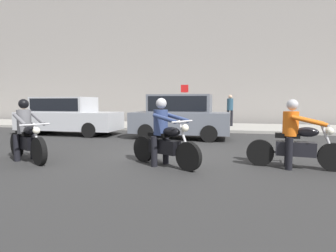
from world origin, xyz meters
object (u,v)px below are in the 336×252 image
object	(u,v)px
motorcycle_with_rider_orange_stripe	(295,140)
parked_hatchback_slate_gray	(180,116)
motorcycle_with_rider_gray	(26,136)
street_sign_post	(185,100)
pedestrian_bystander	(230,108)
parked_sedan_silver	(68,115)
motorcycle_with_rider_denim_blue	(164,138)

from	to	relation	value
motorcycle_with_rider_orange_stripe	parked_hatchback_slate_gray	world-z (taller)	parked_hatchback_slate_gray
motorcycle_with_rider_gray	street_sign_post	bearing A→B (deg)	75.94
street_sign_post	pedestrian_bystander	xyz separation A→B (m)	(2.58, -0.00, -0.42)
motorcycle_with_rider_orange_stripe	parked_sedan_silver	bearing A→B (deg)	152.50
street_sign_post	pedestrian_bystander	distance (m)	2.62
parked_hatchback_slate_gray	pedestrian_bystander	world-z (taller)	pedestrian_bystander
motorcycle_with_rider_denim_blue	pedestrian_bystander	size ratio (longest dim) A/B	1.07
motorcycle_with_rider_orange_stripe	motorcycle_with_rider_gray	bearing A→B (deg)	-174.04
parked_sedan_silver	motorcycle_with_rider_orange_stripe	bearing A→B (deg)	-27.50
parked_hatchback_slate_gray	pedestrian_bystander	xyz separation A→B (m)	(1.96, 4.74, 0.23)
street_sign_post	pedestrian_bystander	size ratio (longest dim) A/B	1.35
motorcycle_with_rider_orange_stripe	parked_sedan_silver	size ratio (longest dim) A/B	0.46
parked_hatchback_slate_gray	street_sign_post	distance (m)	4.82
parked_sedan_silver	pedestrian_bystander	size ratio (longest dim) A/B	2.65
parked_sedan_silver	pedestrian_bystander	distance (m)	8.57
motorcycle_with_rider_gray	pedestrian_bystander	xyz separation A→B (m)	(5.03, 9.78, 0.52)
motorcycle_with_rider_denim_blue	street_sign_post	size ratio (longest dim) A/B	0.79
street_sign_post	parked_sedan_silver	bearing A→B (deg)	-135.73
motorcycle_with_rider_gray	parked_sedan_silver	world-z (taller)	parked_sedan_silver
street_sign_post	motorcycle_with_rider_denim_blue	bearing A→B (deg)	-83.34
motorcycle_with_rider_gray	parked_hatchback_slate_gray	distance (m)	5.92
motorcycle_with_rider_orange_stripe	street_sign_post	size ratio (longest dim) A/B	0.90
motorcycle_with_rider_gray	motorcycle_with_rider_orange_stripe	world-z (taller)	motorcycle_with_rider_gray
motorcycle_with_rider_denim_blue	parked_hatchback_slate_gray	xyz separation A→B (m)	(-0.49, 4.81, 0.28)
motorcycle_with_rider_denim_blue	pedestrian_bystander	bearing A→B (deg)	81.26
parked_sedan_silver	parked_hatchback_slate_gray	xyz separation A→B (m)	(5.30, -0.18, 0.05)
parked_sedan_silver	street_sign_post	bearing A→B (deg)	44.27
parked_sedan_silver	street_sign_post	size ratio (longest dim) A/B	1.96
parked_hatchback_slate_gray	motorcycle_with_rider_denim_blue	bearing A→B (deg)	-84.18
motorcycle_with_rider_gray	parked_hatchback_slate_gray	size ratio (longest dim) A/B	0.48
motorcycle_with_rider_denim_blue	street_sign_post	xyz separation A→B (m)	(-1.12, 9.55, 0.93)
motorcycle_with_rider_denim_blue	motorcycle_with_rider_orange_stripe	size ratio (longest dim) A/B	0.88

